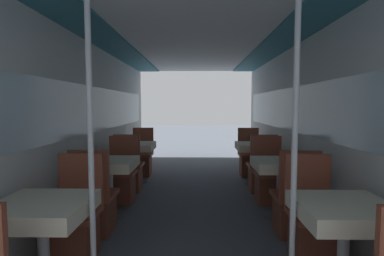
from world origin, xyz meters
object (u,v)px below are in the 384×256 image
(dining_table_right_0, at_px, (345,217))
(support_pole_right_0, at_px, (295,144))
(dining_table_left_1, at_px, (110,167))
(dining_table_right_1, at_px, (280,168))
(chair_left_far_0, at_px, (75,228))
(dining_table_left_2, at_px, (136,148))
(chair_left_far_2, at_px, (142,161))
(chair_right_far_0, at_px, (313,230))
(chair_right_far_2, at_px, (249,161))
(chair_right_near_2, at_px, (261,174))
(chair_left_near_1, at_px, (95,208))
(dining_table_left_0, at_px, (42,215))
(chair_left_near_2, at_px, (129,173))
(chair_right_near_1, at_px, (294,209))
(support_pole_left_0, at_px, (91,144))
(chair_right_far_1, at_px, (269,182))
(dining_table_right_2, at_px, (255,149))
(chair_left_far_1, at_px, (121,182))

(dining_table_right_0, xyz_separation_m, support_pole_right_0, (-0.37, 0.00, 0.52))
(dining_table_left_1, xyz_separation_m, dining_table_right_1, (2.16, 0.00, 0.00))
(dining_table_left_1, xyz_separation_m, dining_table_right_0, (2.16, -1.66, 0.00))
(chair_left_far_0, bearing_deg, dining_table_right_1, -153.07)
(dining_table_left_2, height_order, chair_left_far_2, chair_left_far_2)
(chair_right_far_0, bearing_deg, chair_right_far_2, -90.00)
(chair_right_near_2, bearing_deg, chair_left_near_1, -142.53)
(dining_table_left_0, height_order, chair_left_near_2, chair_left_near_2)
(chair_left_near_2, xyz_separation_m, chair_right_near_2, (2.16, 0.00, 0.00))
(chair_right_near_1, bearing_deg, dining_table_left_2, 134.29)
(support_pole_left_0, distance_m, chair_right_far_2, 4.36)
(chair_right_near_1, height_order, chair_right_far_1, same)
(chair_left_far_0, height_order, support_pole_right_0, support_pole_right_0)
(chair_left_far_2, bearing_deg, support_pole_left_0, 95.39)
(dining_table_left_1, relative_size, chair_right_near_1, 0.76)
(chair_left_far_2, bearing_deg, chair_left_near_1, 90.00)
(dining_table_left_0, xyz_separation_m, chair_right_far_0, (2.16, 0.56, -0.33))
(dining_table_left_1, xyz_separation_m, dining_table_right_2, (2.16, 1.66, 0.00))
(chair_left_near_2, relative_size, support_pole_right_0, 0.42)
(dining_table_right_0, xyz_separation_m, chair_right_near_1, (0.00, 1.10, -0.33))
(chair_left_far_0, xyz_separation_m, dining_table_right_1, (2.16, 1.10, 0.33))
(chair_right_near_2, bearing_deg, dining_table_right_2, 90.00)
(chair_left_far_2, xyz_separation_m, chair_right_far_2, (2.16, 0.00, 0.00))
(dining_table_right_2, bearing_deg, chair_right_near_1, -90.00)
(chair_left_near_2, bearing_deg, dining_table_right_1, -26.93)
(chair_right_far_1, relative_size, dining_table_right_2, 1.31)
(chair_left_near_2, relative_size, dining_table_right_0, 1.31)
(dining_table_left_0, height_order, chair_left_far_1, chair_left_far_1)
(dining_table_left_0, relative_size, chair_left_far_0, 0.76)
(dining_table_right_1, bearing_deg, chair_left_far_0, -153.07)
(dining_table_left_2, height_order, chair_right_far_1, chair_right_far_1)
(chair_left_far_0, distance_m, dining_table_right_1, 2.45)
(dining_table_left_1, relative_size, chair_right_near_2, 0.76)
(dining_table_left_0, relative_size, chair_right_far_0, 0.76)
(chair_left_far_0, height_order, chair_left_far_2, same)
(support_pole_right_0, bearing_deg, chair_right_far_1, 80.64)
(chair_left_near_2, relative_size, chair_right_near_1, 1.00)
(chair_right_far_1, bearing_deg, dining_table_left_0, 45.71)
(chair_left_far_1, relative_size, chair_right_far_2, 1.00)
(chair_left_far_1, distance_m, dining_table_right_0, 3.12)
(dining_table_right_0, bearing_deg, chair_left_near_2, 128.12)
(support_pole_left_0, distance_m, chair_right_far_0, 2.07)
(dining_table_left_1, height_order, support_pole_right_0, support_pole_right_0)
(dining_table_left_1, height_order, dining_table_right_1, same)
(dining_table_right_2, bearing_deg, support_pole_right_0, -96.29)
(chair_left_far_2, distance_m, support_pole_right_0, 4.36)
(dining_table_right_1, bearing_deg, chair_right_near_1, -90.00)
(dining_table_left_2, relative_size, support_pole_right_0, 0.32)
(dining_table_left_1, bearing_deg, dining_table_right_1, 0.00)
(support_pole_left_0, xyz_separation_m, chair_right_far_1, (1.80, 2.22, -0.85))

